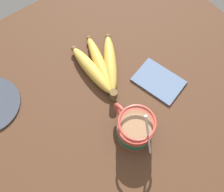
# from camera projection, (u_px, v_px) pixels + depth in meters

# --- Properties ---
(table) EXTENTS (1.00, 1.00, 0.04)m
(table) POSITION_uv_depth(u_px,v_px,m) (118.00, 132.00, 0.64)
(table) COLOR #422819
(table) RESTS_ON ground
(coffee_mug) EXTENTS (0.14, 0.09, 0.17)m
(coffee_mug) POSITION_uv_depth(u_px,v_px,m) (135.00, 130.00, 0.58)
(coffee_mug) COLOR #B23D33
(coffee_mug) RESTS_ON table
(banana_bunch) EXTENTS (0.21, 0.13, 0.04)m
(banana_bunch) POSITION_uv_depth(u_px,v_px,m) (100.00, 66.00, 0.68)
(banana_bunch) COLOR brown
(banana_bunch) RESTS_ON table
(napkin) EXTENTS (0.14, 0.12, 0.01)m
(napkin) POSITION_uv_depth(u_px,v_px,m) (159.00, 81.00, 0.67)
(napkin) COLOR slate
(napkin) RESTS_ON table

